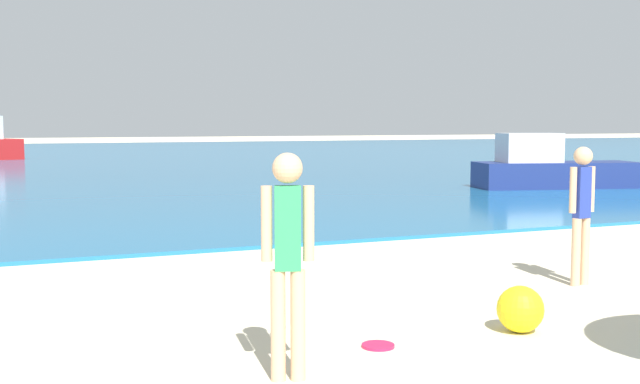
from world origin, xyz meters
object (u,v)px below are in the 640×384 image
person_standing (288,252)px  frisbee (378,346)px  person_distant (582,207)px  boat_near (550,169)px  beach_ball (520,309)px

person_standing → frisbee: size_ratio=6.01×
person_distant → boat_near: 13.20m
frisbee → beach_ball: (1.38, -0.08, 0.20)m
beach_ball → frisbee: bearing=176.6°
person_standing → frisbee: bearing=45.8°
person_distant → boat_near: (8.10, 10.41, -0.32)m
person_standing → boat_near: size_ratio=0.36×
frisbee → beach_ball: 1.39m
person_standing → frisbee: (0.99, 0.49, -0.93)m
person_standing → person_distant: (4.26, 1.80, -0.04)m
person_distant → boat_near: size_ratio=0.34×
boat_near → beach_ball: boat_near is taller
person_standing → boat_near: (12.36, 12.21, -0.36)m
person_standing → frisbee: person_standing is taller
person_distant → beach_ball: person_distant is taller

